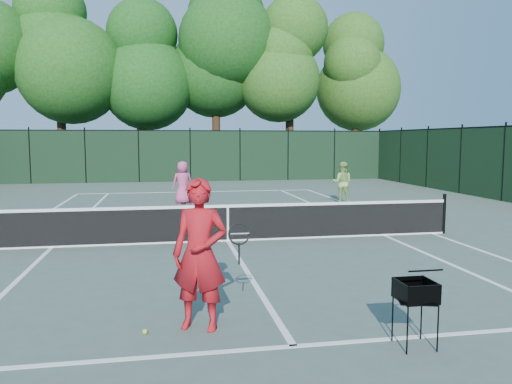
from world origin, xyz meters
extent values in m
plane|color=#47574E|center=(0.00, 0.00, 0.00)|extent=(90.00, 90.00, 0.00)
cube|color=white|center=(5.49, 0.00, 0.00)|extent=(0.10, 23.77, 0.01)
cube|color=white|center=(-4.12, 0.00, 0.00)|extent=(0.10, 23.77, 0.01)
cube|color=white|center=(4.12, 0.00, 0.00)|extent=(0.10, 23.77, 0.01)
cube|color=white|center=(0.00, 11.88, 0.00)|extent=(10.97, 0.10, 0.01)
cube|color=white|center=(0.00, -6.40, 0.00)|extent=(8.23, 0.10, 0.01)
cube|color=white|center=(0.00, 6.40, 0.00)|extent=(8.23, 0.10, 0.01)
cube|color=white|center=(0.00, 0.00, 0.00)|extent=(0.10, 12.80, 0.01)
cube|color=black|center=(0.00, 0.00, 0.46)|extent=(11.60, 0.03, 0.85)
cube|color=white|center=(0.00, 0.00, 0.88)|extent=(11.60, 0.05, 0.07)
cube|color=white|center=(0.00, 0.00, 0.02)|extent=(11.60, 0.05, 0.04)
cube|color=white|center=(0.00, 0.00, 0.46)|extent=(0.05, 0.04, 0.91)
cylinder|color=black|center=(5.80, 0.00, 0.53)|extent=(0.09, 0.09, 1.06)
cube|color=black|center=(0.00, 18.00, 1.50)|extent=(24.00, 0.05, 3.00)
cylinder|color=black|center=(-8.00, 22.00, 2.40)|extent=(0.56, 0.56, 4.80)
ellipsoid|color=#164814|center=(-8.00, 22.00, 8.71)|extent=(6.80, 6.80, 10.54)
cylinder|color=black|center=(-3.00, 21.80, 2.15)|extent=(0.56, 0.56, 4.30)
ellipsoid|color=#134315|center=(-3.00, 21.80, 7.75)|extent=(6.00, 6.00, 9.30)
cylinder|color=black|center=(2.00, 22.30, 2.50)|extent=(0.56, 0.56, 5.00)
ellipsoid|color=#124213|center=(2.00, 22.30, 9.03)|extent=(7.00, 7.00, 10.85)
cylinder|color=black|center=(7.00, 21.60, 2.30)|extent=(0.56, 0.56, 4.60)
ellipsoid|color=#214F16|center=(7.00, 21.60, 8.16)|extent=(6.20, 6.20, 9.61)
cylinder|color=black|center=(12.00, 22.10, 2.20)|extent=(0.56, 0.56, 4.40)
ellipsoid|color=#244E16|center=(12.00, 22.10, 7.74)|extent=(5.80, 5.80, 8.99)
imported|color=#AB131B|center=(-1.07, -5.61, 1.00)|extent=(0.85, 0.71, 2.00)
cylinder|color=black|center=(-0.52, -5.44, 0.95)|extent=(0.03, 0.03, 0.30)
torus|color=black|center=(-0.52, -5.44, 1.22)|extent=(0.30, 0.10, 0.30)
imported|color=#C7467E|center=(-0.83, 7.48, 0.83)|extent=(0.90, 0.66, 1.67)
imported|color=#94BD5E|center=(5.33, 6.51, 0.82)|extent=(0.98, 0.89, 1.63)
cylinder|color=black|center=(1.24, -6.85, 0.29)|extent=(0.02, 0.02, 0.57)
cylinder|color=black|center=(1.63, -6.85, 0.29)|extent=(0.02, 0.02, 0.57)
cylinder|color=black|center=(1.24, -6.47, 0.29)|extent=(0.02, 0.02, 0.57)
cylinder|color=black|center=(1.63, -6.47, 0.29)|extent=(0.02, 0.02, 0.57)
cube|color=black|center=(1.43, -6.66, 0.69)|extent=(0.53, 0.53, 0.24)
sphere|color=#C5E12E|center=(1.43, -6.66, 0.63)|extent=(0.06, 0.06, 0.06)
sphere|color=#C5E12E|center=(1.43, -6.66, 0.63)|extent=(0.06, 0.06, 0.06)
sphere|color=#C5E12E|center=(1.43, -6.66, 0.63)|extent=(0.06, 0.06, 0.06)
sphere|color=#C5E12E|center=(1.43, -6.66, 0.63)|extent=(0.06, 0.06, 0.06)
sphere|color=#C5E12E|center=(1.43, -6.66, 0.63)|extent=(0.06, 0.06, 0.06)
sphere|color=#C5E12E|center=(1.43, -6.66, 0.63)|extent=(0.06, 0.06, 0.06)
sphere|color=#C5E12E|center=(1.43, -6.66, 0.63)|extent=(0.06, 0.06, 0.06)
sphere|color=#C5E12E|center=(1.43, -6.66, 0.63)|extent=(0.06, 0.06, 0.06)
sphere|color=#C5E12E|center=(1.43, -6.66, 0.63)|extent=(0.06, 0.06, 0.06)
sphere|color=#C5E12E|center=(1.43, -6.66, 0.63)|extent=(0.06, 0.06, 0.06)
sphere|color=#C5E12E|center=(1.43, -6.66, 0.63)|extent=(0.06, 0.06, 0.06)
sphere|color=#C5E12E|center=(1.43, -6.66, 0.63)|extent=(0.06, 0.06, 0.06)
sphere|color=#C5E12E|center=(1.43, -6.66, 0.63)|extent=(0.06, 0.06, 0.06)
sphere|color=#C5E12E|center=(1.43, -6.66, 0.63)|extent=(0.06, 0.06, 0.06)
sphere|color=#C5E12E|center=(1.43, -6.66, 0.63)|extent=(0.06, 0.06, 0.06)
sphere|color=#BCD32B|center=(-1.79, -5.69, 0.03)|extent=(0.07, 0.07, 0.07)
camera|label=1|loc=(-1.49, -12.03, 2.49)|focal=35.00mm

